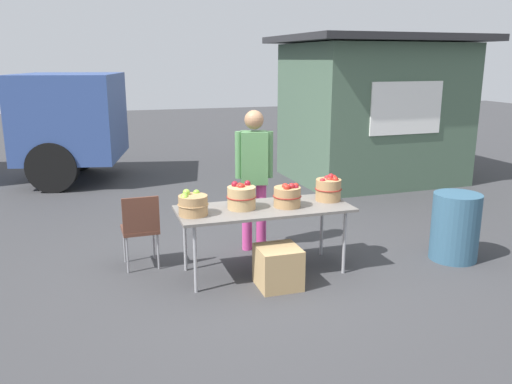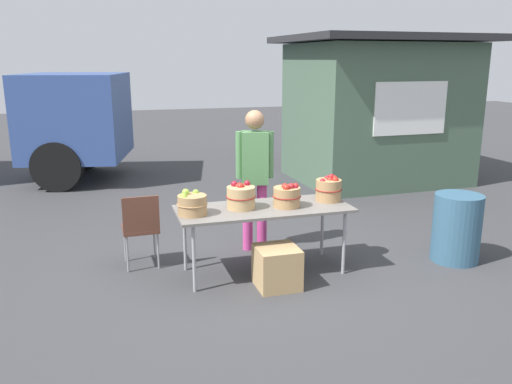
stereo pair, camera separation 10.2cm
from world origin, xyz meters
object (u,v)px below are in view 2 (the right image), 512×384
(market_table, at_px, (264,211))
(produce_crate, at_px, (277,267))
(apple_basket_green_0, at_px, (192,204))
(vendor_adult, at_px, (255,169))
(folding_chair, at_px, (141,225))
(trash_barrel, at_px, (457,228))
(apple_basket_red_2, at_px, (329,189))
(apple_basket_red_1, at_px, (287,196))
(apple_basket_red_0, at_px, (241,197))

(market_table, relative_size, produce_crate, 4.40)
(market_table, relative_size, apple_basket_green_0, 5.92)
(vendor_adult, xyz_separation_m, folding_chair, (-1.40, -0.21, -0.51))
(trash_barrel, xyz_separation_m, produce_crate, (-2.26, -0.12, -0.18))
(market_table, bearing_deg, folding_chair, 157.94)
(apple_basket_red_2, relative_size, folding_chair, 0.36)
(produce_crate, bearing_deg, vendor_adult, 85.41)
(apple_basket_red_2, xyz_separation_m, folding_chair, (-2.08, 0.46, -0.38))
(vendor_adult, distance_m, produce_crate, 1.40)
(market_table, bearing_deg, trash_barrel, -7.46)
(apple_basket_green_0, relative_size, apple_basket_red_1, 1.03)
(apple_basket_red_1, distance_m, produce_crate, 0.79)
(trash_barrel, bearing_deg, folding_chair, 167.04)
(apple_basket_red_0, xyz_separation_m, apple_basket_red_2, (1.04, 0.04, 0.01))
(market_table, distance_m, apple_basket_red_2, 0.82)
(vendor_adult, distance_m, folding_chair, 1.50)
(apple_basket_red_1, height_order, vendor_adult, vendor_adult)
(apple_basket_red_0, height_order, produce_crate, apple_basket_red_0)
(apple_basket_red_2, bearing_deg, apple_basket_red_1, -168.41)
(folding_chair, bearing_deg, apple_basket_green_0, 129.28)
(apple_basket_red_0, bearing_deg, apple_basket_red_2, 1.96)
(apple_basket_green_0, xyz_separation_m, vendor_adult, (0.90, 0.78, 0.16))
(apple_basket_red_2, height_order, vendor_adult, vendor_adult)
(folding_chair, xyz_separation_m, produce_crate, (1.31, -0.94, -0.29))
(apple_basket_red_0, xyz_separation_m, trash_barrel, (2.52, -0.33, -0.48))
(apple_basket_red_0, height_order, trash_barrel, apple_basket_red_0)
(folding_chair, distance_m, trash_barrel, 3.66)
(apple_basket_red_1, xyz_separation_m, apple_basket_red_2, (0.54, 0.11, 0.02))
(vendor_adult, height_order, folding_chair, vendor_adult)
(apple_basket_red_1, bearing_deg, trash_barrel, -7.17)
(apple_basket_red_0, bearing_deg, trash_barrel, -7.43)
(vendor_adult, bearing_deg, produce_crate, 97.47)
(apple_basket_red_1, xyz_separation_m, folding_chair, (-1.54, 0.57, -0.36))
(apple_basket_red_2, xyz_separation_m, trash_barrel, (1.48, -0.36, -0.49))
(market_table, relative_size, apple_basket_red_0, 5.87)
(apple_basket_red_2, relative_size, produce_crate, 0.71)
(apple_basket_red_2, height_order, trash_barrel, apple_basket_red_2)
(apple_basket_red_1, relative_size, vendor_adult, 0.18)
(apple_basket_red_2, distance_m, folding_chair, 2.16)
(produce_crate, bearing_deg, market_table, 92.39)
(market_table, bearing_deg, apple_basket_red_1, -9.72)
(apple_basket_red_1, distance_m, folding_chair, 1.68)
(market_table, relative_size, apple_basket_red_1, 6.08)
(apple_basket_red_2, bearing_deg, produce_crate, -148.01)
(vendor_adult, bearing_deg, trash_barrel, 166.70)
(apple_basket_red_1, bearing_deg, market_table, 170.28)
(folding_chair, xyz_separation_m, trash_barrel, (3.56, -0.82, -0.11))
(apple_basket_green_0, relative_size, trash_barrel, 0.40)
(apple_basket_red_1, xyz_separation_m, vendor_adult, (-0.14, 0.77, 0.15))
(apple_basket_green_0, distance_m, vendor_adult, 1.20)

